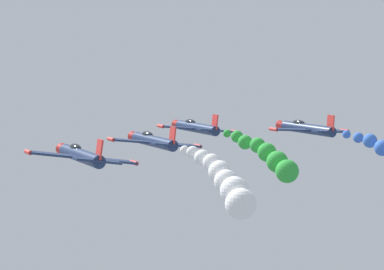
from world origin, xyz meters
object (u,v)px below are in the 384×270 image
at_px(airplane_left_outer, 81,155).
at_px(airplane_right_inner, 307,128).
at_px(airplane_lead, 196,127).
at_px(airplane_left_inner, 153,141).

bearing_deg(airplane_left_outer, airplane_right_inner, 17.02).
bearing_deg(airplane_left_outer, airplane_lead, 40.80).
relative_size(airplane_lead, airplane_left_inner, 1.00).
bearing_deg(airplane_right_inner, airplane_left_outer, -162.98).
height_order(airplane_left_inner, airplane_left_outer, airplane_left_outer).
height_order(airplane_right_inner, airplane_left_outer, airplane_right_inner).
distance_m(airplane_lead, airplane_left_inner, 12.10).
distance_m(airplane_left_inner, airplane_right_inner, 18.55).
bearing_deg(airplane_lead, airplane_right_inner, -37.66).
relative_size(airplane_left_inner, airplane_left_outer, 1.00).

